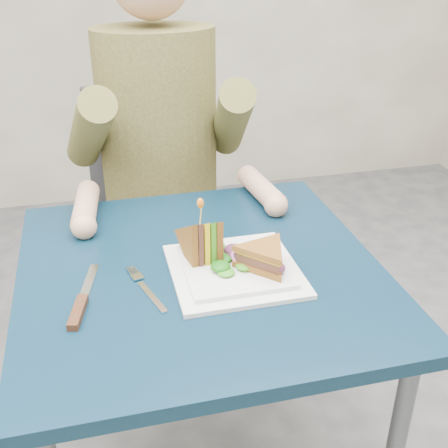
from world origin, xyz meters
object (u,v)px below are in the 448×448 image
object	(u,v)px
sandwich_upright	(201,243)
knife	(80,306)
chair	(159,209)
fork	(147,290)
table	(201,298)
sandwich_flat	(264,257)
diner	(158,108)
plate	(235,269)

from	to	relation	value
sandwich_upright	knife	world-z (taller)	sandwich_upright
chair	fork	distance (m)	0.78
table	sandwich_upright	distance (m)	0.13
chair	sandwich_flat	distance (m)	0.79
diner	sandwich_upright	distance (m)	0.58
diner	knife	distance (m)	0.73
chair	knife	xyz separation A→B (m)	(-0.25, -0.77, 0.20)
plate	sandwich_upright	distance (m)	0.09
plate	sandwich_flat	distance (m)	0.07
sandwich_flat	knife	xyz separation A→B (m)	(-0.37, -0.03, -0.04)
sandwich_upright	fork	distance (m)	0.15
sandwich_upright	fork	xyz separation A→B (m)	(-0.12, -0.07, -0.05)
chair	plate	distance (m)	0.75
fork	knife	size ratio (longest dim) A/B	0.80
table	sandwich_flat	world-z (taller)	sandwich_flat
sandwich_upright	fork	bearing A→B (deg)	-152.15
table	diner	xyz separation A→B (m)	(-0.00, 0.57, 0.26)
sandwich_flat	fork	size ratio (longest dim) A/B	1.04
fork	knife	world-z (taller)	knife
table	plate	size ratio (longest dim) A/B	2.88
chair	sandwich_upright	world-z (taller)	chair
knife	plate	bearing A→B (deg)	9.18
sandwich_upright	knife	size ratio (longest dim) A/B	0.67
chair	diner	world-z (taller)	diner
plate	fork	xyz separation A→B (m)	(-0.18, -0.02, -0.01)
diner	table	bearing A→B (deg)	-90.00
sandwich_upright	diner	bearing A→B (deg)	90.42
plate	fork	distance (m)	0.19
chair	sandwich_flat	world-z (taller)	chair
table	sandwich_upright	bearing A→B (deg)	48.21
table	sandwich_upright	world-z (taller)	sandwich_upright
diner	plate	size ratio (longest dim) A/B	2.87
plate	sandwich_upright	bearing A→B (deg)	143.11
diner	fork	distance (m)	0.67
table	fork	world-z (taller)	fork
plate	knife	size ratio (longest dim) A/B	1.18
chair	sandwich_flat	size ratio (longest dim) A/B	5.05
chair	knife	distance (m)	0.83
plate	sandwich_flat	xyz separation A→B (m)	(0.05, -0.02, 0.04)
sandwich_upright	table	bearing A→B (deg)	-131.79
diner	sandwich_upright	world-z (taller)	diner
chair	sandwich_upright	xyz separation A→B (m)	(0.00, -0.68, 0.24)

